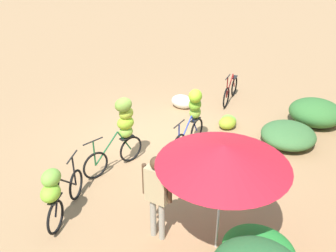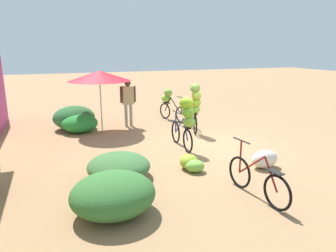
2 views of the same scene
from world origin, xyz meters
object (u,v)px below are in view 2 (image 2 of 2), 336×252
bicycle_center_loaded (195,104)px  bicycle_by_shop (169,101)px  market_umbrella (99,76)px  produce_sack (265,159)px  bicycle_near_pile (186,119)px  banana_pile_on_ground (191,163)px  person_vendor (128,98)px  bicycle_leftmost (257,180)px

bicycle_center_loaded → bicycle_by_shop: bicycle_center_loaded is taller
market_umbrella → produce_sack: bearing=-147.3°
bicycle_near_pile → produce_sack: (-1.90, -1.26, -0.69)m
produce_sack → bicycle_center_loaded: bearing=3.5°
bicycle_near_pile → produce_sack: bicycle_near_pile is taller
bicycle_by_shop → banana_pile_on_ground: size_ratio=1.82×
bicycle_near_pile → bicycle_by_shop: 3.93m
banana_pile_on_ground → person_vendor: bearing=4.8°
bicycle_by_shop → produce_sack: bicycle_by_shop is taller
bicycle_leftmost → bicycle_near_pile: bearing=2.1°
bicycle_near_pile → banana_pile_on_ground: size_ratio=1.91×
banana_pile_on_ground → produce_sack: produce_sack is taller
bicycle_leftmost → bicycle_by_shop: bicycle_by_shop is taller
market_umbrella → banana_pile_on_ground: 4.92m
market_umbrella → person_vendor: market_umbrella is taller
bicycle_leftmost → banana_pile_on_ground: size_ratio=1.99×
bicycle_near_pile → banana_pile_on_ground: 1.65m
banana_pile_on_ground → bicycle_by_shop: bearing=-15.3°
banana_pile_on_ground → produce_sack: (-0.51, -1.72, 0.06)m
bicycle_near_pile → bicycle_center_loaded: bicycle_center_loaded is taller
produce_sack → person_vendor: size_ratio=0.41×
bicycle_leftmost → produce_sack: bicycle_leftmost is taller
market_umbrella → bicycle_leftmost: market_umbrella is taller
bicycle_center_loaded → bicycle_by_shop: 2.24m
bicycle_center_loaded → person_vendor: person_vendor is taller
produce_sack → person_vendor: bearing=22.3°
bicycle_by_shop → person_vendor: size_ratio=0.90×
bicycle_leftmost → bicycle_center_loaded: bicycle_center_loaded is taller
produce_sack → person_vendor: person_vendor is taller
bicycle_center_loaded → person_vendor: 2.53m
bicycle_leftmost → produce_sack: (1.23, -1.14, -0.14)m
market_umbrella → bicycle_center_loaded: market_umbrella is taller
market_umbrella → bicycle_by_shop: bearing=-73.7°
bicycle_center_loaded → produce_sack: (-3.48, -0.22, -0.78)m
market_umbrella → banana_pile_on_ground: bearing=-162.1°
bicycle_center_loaded → banana_pile_on_ground: (-2.98, 1.50, -0.84)m
produce_sack → person_vendor: 5.63m
bicycle_by_shop → person_vendor: bearing=106.9°
bicycle_center_loaded → produce_sack: bearing=-176.5°
bicycle_leftmost → person_vendor: 6.50m
bicycle_by_shop → banana_pile_on_ground: bicycle_by_shop is taller
bicycle_leftmost → bicycle_center_loaded: 4.84m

